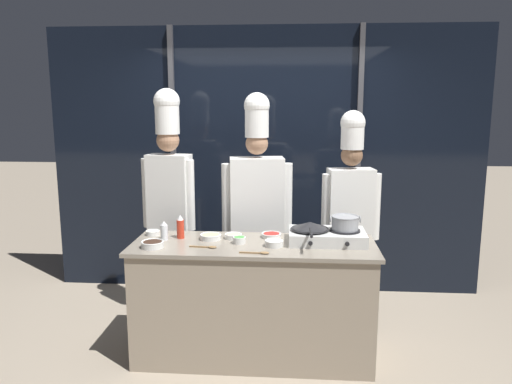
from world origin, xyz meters
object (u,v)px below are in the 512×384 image
(frying_pan, at_px, (310,226))
(serving_spoon_slotted, at_px, (208,247))
(squeeze_bottle_clear, at_px, (164,231))
(prep_bowl_soy_glaze, at_px, (153,244))
(prep_bowl_bell_pepper, at_px, (271,235))
(chef_line, at_px, (350,201))
(prep_bowl_garlic, at_px, (274,243))
(prep_bowl_bean_sprouts, at_px, (153,232))
(prep_bowl_scallions, at_px, (239,240))
(chef_head, at_px, (169,183))
(chef_sous, at_px, (257,194))
(stock_pot, at_px, (345,222))
(serving_spoon_solid, at_px, (260,253))
(portable_stove, at_px, (327,236))
(squeeze_bottle_chili, at_px, (180,227))
(prep_bowl_ginger, at_px, (211,236))
(prep_bowl_shrimp, at_px, (233,236))

(frying_pan, bearing_deg, serving_spoon_slotted, -164.76)
(squeeze_bottle_clear, distance_m, prep_bowl_soy_glaze, 0.22)
(prep_bowl_bell_pepper, height_order, chef_line, chef_line)
(prep_bowl_garlic, relative_size, prep_bowl_bean_sprouts, 1.22)
(serving_spoon_slotted, bearing_deg, prep_bowl_scallions, 31.48)
(frying_pan, height_order, chef_head, chef_head)
(prep_bowl_garlic, height_order, prep_bowl_bell_pepper, prep_bowl_garlic)
(chef_sous, bearing_deg, serving_spoon_slotted, 62.07)
(chef_head, bearing_deg, frying_pan, 164.53)
(chef_line, bearing_deg, stock_pot, 71.62)
(chef_line, bearing_deg, prep_bowl_scallions, 27.24)
(prep_bowl_bell_pepper, bearing_deg, serving_spoon_solid, -98.08)
(portable_stove, bearing_deg, chef_head, 156.55)
(stock_pot, xyz_separation_m, squeeze_bottle_chili, (-1.27, 0.04, -0.07))
(serving_spoon_solid, bearing_deg, chef_sous, 95.52)
(portable_stove, height_order, frying_pan, frying_pan)
(prep_bowl_garlic, bearing_deg, serving_spoon_slotted, -171.10)
(stock_pot, distance_m, prep_bowl_ginger, 1.04)
(frying_pan, relative_size, prep_bowl_bean_sprouts, 4.54)
(frying_pan, relative_size, prep_bowl_ginger, 3.07)
(serving_spoon_solid, bearing_deg, stock_pot, 27.31)
(squeeze_bottle_clear, bearing_deg, portable_stove, 1.00)
(frying_pan, bearing_deg, prep_bowl_shrimp, 173.90)
(chef_sous, relative_size, chef_line, 1.08)
(stock_pot, bearing_deg, prep_bowl_garlic, -165.98)
(prep_bowl_shrimp, bearing_deg, portable_stove, -4.69)
(prep_bowl_shrimp, bearing_deg, serving_spoon_slotted, -120.14)
(squeeze_bottle_chili, distance_m, prep_bowl_garlic, 0.76)
(prep_bowl_bell_pepper, bearing_deg, stock_pot, -11.45)
(serving_spoon_slotted, distance_m, chef_line, 1.37)
(prep_bowl_bean_sprouts, distance_m, prep_bowl_soy_glaze, 0.35)
(serving_spoon_solid, bearing_deg, frying_pan, 41.52)
(prep_bowl_garlic, height_order, serving_spoon_slotted, prep_bowl_garlic)
(portable_stove, distance_m, chef_head, 1.51)
(portable_stove, bearing_deg, chef_sous, 133.39)
(portable_stove, bearing_deg, squeeze_bottle_chili, 178.10)
(serving_spoon_slotted, bearing_deg, frying_pan, 15.24)
(stock_pot, relative_size, chef_sous, 0.11)
(chef_sous, bearing_deg, squeeze_bottle_chili, 38.01)
(stock_pot, relative_size, squeeze_bottle_chili, 1.23)
(serving_spoon_solid, xyz_separation_m, chef_sous, (-0.09, 0.93, 0.24))
(stock_pot, relative_size, prep_bowl_bean_sprouts, 2.06)
(squeeze_bottle_chili, bearing_deg, prep_bowl_bean_sprouts, 163.88)
(prep_bowl_bean_sprouts, height_order, chef_line, chef_line)
(squeeze_bottle_clear, xyz_separation_m, prep_bowl_scallions, (0.59, -0.05, -0.04))
(serving_spoon_solid, distance_m, chef_head, 1.30)
(prep_bowl_shrimp, distance_m, chef_head, 0.88)
(squeeze_bottle_clear, relative_size, prep_bowl_bean_sprouts, 1.35)
(prep_bowl_bean_sprouts, xyz_separation_m, prep_bowl_soy_glaze, (0.09, -0.34, 0.01))
(squeeze_bottle_clear, xyz_separation_m, prep_bowl_shrimp, (0.53, 0.08, -0.05))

